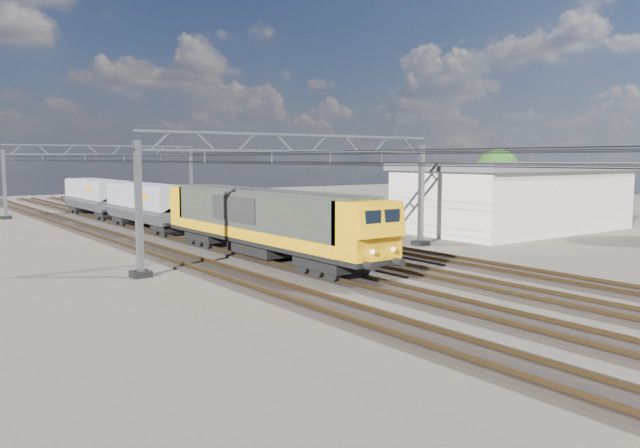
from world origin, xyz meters
TOP-DOWN VIEW (x-y plane):
  - ground at (0.00, 0.00)m, footprint 160.00×160.00m
  - track_outer_west at (-6.00, 0.00)m, footprint 2.60×140.00m
  - track_loco at (-2.00, 0.00)m, footprint 2.60×140.00m
  - track_inner_east at (2.00, 0.00)m, footprint 2.60×140.00m
  - track_outer_east at (6.00, 0.00)m, footprint 2.60×140.00m
  - catenary_gantry_mid at (0.00, 4.00)m, footprint 19.90×0.90m
  - catenary_gantry_far at (0.00, 40.00)m, footprint 19.90×0.90m
  - overhead_wires at (0.00, 8.00)m, footprint 12.03×140.00m
  - locomotive at (-2.00, 5.05)m, footprint 2.76×21.10m
  - hopper_wagon_lead at (-2.00, 22.74)m, footprint 3.38×13.00m
  - hopper_wagon_mid at (-2.00, 36.94)m, footprint 3.38×13.00m
  - industrial_shed at (22.00, 6.00)m, footprint 18.60×10.60m
  - tree_far at (30.32, 13.79)m, footprint 5.00×4.60m

SIDE VIEW (x-z plane):
  - ground at x=0.00m, z-range 0.00..0.00m
  - track_outer_west at x=-6.00m, z-range -0.08..0.22m
  - track_loco at x=-2.00m, z-range -0.08..0.22m
  - track_inner_east at x=2.00m, z-range -0.08..0.22m
  - track_outer_east at x=6.00m, z-range -0.08..0.22m
  - hopper_wagon_lead at x=-2.00m, z-range 0.60..3.86m
  - hopper_wagon_mid at x=-2.00m, z-range 0.60..3.86m
  - locomotive at x=-2.00m, z-range 0.52..4.14m
  - industrial_shed at x=22.00m, z-range 0.03..5.43m
  - catenary_gantry_mid at x=0.00m, z-range 0.35..7.46m
  - catenary_gantry_far at x=0.00m, z-range 0.35..7.46m
  - tree_far at x=30.32m, z-range 0.91..7.56m
  - overhead_wires at x=0.00m, z-range 5.48..6.02m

